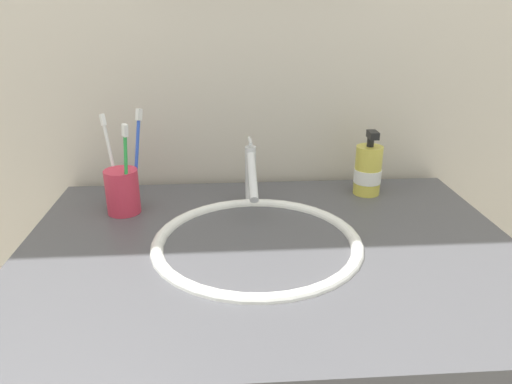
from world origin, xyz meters
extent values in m
cube|color=beige|center=(0.00, 0.37, 1.20)|extent=(2.12, 0.04, 2.40)
cube|color=#4C4C51|center=(0.00, 0.00, 0.81)|extent=(0.92, 0.67, 0.04)
ellipsoid|color=white|center=(-0.02, 0.01, 0.79)|extent=(0.34, 0.34, 0.09)
torus|color=white|center=(-0.02, 0.01, 0.83)|extent=(0.39, 0.39, 0.02)
cylinder|color=#595B60|center=(-0.02, 0.01, 0.74)|extent=(0.03, 0.03, 0.01)
cylinder|color=silver|center=(-0.02, 0.22, 0.89)|extent=(0.02, 0.02, 0.13)
cylinder|color=silver|center=(-0.02, 0.15, 0.91)|extent=(0.02, 0.13, 0.08)
cylinder|color=silver|center=(-0.02, 0.23, 0.97)|extent=(0.01, 0.05, 0.01)
cylinder|color=#D8334C|center=(-0.29, 0.17, 0.88)|extent=(0.07, 0.07, 0.09)
cylinder|color=blue|center=(-0.27, 0.20, 0.93)|extent=(0.03, 0.04, 0.19)
cube|color=white|center=(-0.25, 0.22, 1.03)|extent=(0.02, 0.02, 0.03)
cylinder|color=white|center=(-0.32, 0.20, 0.93)|extent=(0.04, 0.05, 0.18)
cube|color=white|center=(-0.33, 0.23, 1.02)|extent=(0.02, 0.02, 0.03)
cylinder|color=green|center=(-0.28, 0.15, 0.93)|extent=(0.03, 0.03, 0.18)
cube|color=white|center=(-0.27, 0.14, 1.02)|extent=(0.02, 0.02, 0.03)
cylinder|color=#DBCC4C|center=(0.25, 0.24, 0.89)|extent=(0.06, 0.06, 0.11)
cylinder|color=black|center=(0.25, 0.24, 0.96)|extent=(0.02, 0.02, 0.02)
cube|color=black|center=(0.25, 0.23, 0.98)|extent=(0.02, 0.04, 0.02)
cylinder|color=white|center=(0.25, 0.24, 0.88)|extent=(0.06, 0.06, 0.03)
camera|label=1|loc=(-0.08, -0.77, 1.24)|focal=33.33mm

